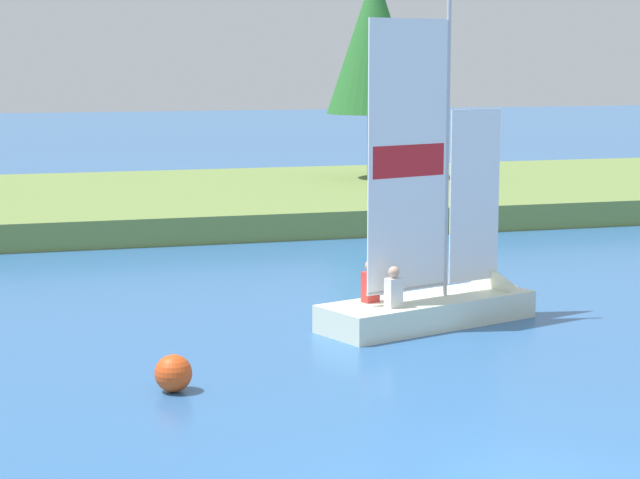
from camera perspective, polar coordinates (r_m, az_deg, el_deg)
name	(u,v)px	position (r m, az deg, el deg)	size (l,w,h in m)	color
shore_bank	(154,202)	(37.99, -7.90, 1.76)	(80.00, 13.47, 0.74)	olive
shoreline_tree_midright	(374,42)	(41.32, 2.59, 9.35)	(3.24, 3.24, 7.14)	brown
sailboat	(454,294)	(22.44, 6.38, -2.58)	(4.86, 2.75, 6.41)	silver
channel_buoy	(173,373)	(17.74, -6.96, -6.31)	(0.55, 0.55, 0.55)	#E54C19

